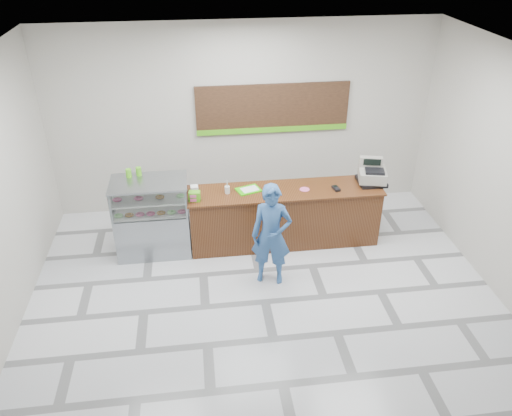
{
  "coord_description": "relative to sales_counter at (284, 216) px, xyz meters",
  "views": [
    {
      "loc": [
        -0.86,
        -5.62,
        5.0
      ],
      "look_at": [
        -0.02,
        0.9,
        1.1
      ],
      "focal_mm": 35.0,
      "sensor_mm": 36.0,
      "label": 1
    }
  ],
  "objects": [
    {
      "name": "floor",
      "position": [
        -0.55,
        -1.55,
        -0.52
      ],
      "size": [
        7.0,
        7.0,
        0.0
      ],
      "primitive_type": "plane",
      "color": "silver",
      "rests_on": "ground"
    },
    {
      "name": "back_wall",
      "position": [
        -0.55,
        1.45,
        1.23
      ],
      "size": [
        7.0,
        0.0,
        7.0
      ],
      "primitive_type": "plane",
      "rotation": [
        1.57,
        0.0,
        0.0
      ],
      "color": "#BBB7AC",
      "rests_on": "floor"
    },
    {
      "name": "ceiling",
      "position": [
        -0.55,
        -1.55,
        2.98
      ],
      "size": [
        7.0,
        7.0,
        0.0
      ],
      "primitive_type": "plane",
      "rotation": [
        3.14,
        0.0,
        0.0
      ],
      "color": "silver",
      "rests_on": "back_wall"
    },
    {
      "name": "sales_counter",
      "position": [
        0.0,
        0.0,
        0.0
      ],
      "size": [
        3.26,
        0.76,
        1.03
      ],
      "color": "#5A3017",
      "rests_on": "floor"
    },
    {
      "name": "display_case",
      "position": [
        -2.22,
        -0.0,
        0.16
      ],
      "size": [
        1.22,
        0.72,
        1.33
      ],
      "color": "gray",
      "rests_on": "floor"
    },
    {
      "name": "menu_board",
      "position": [
        -0.0,
        1.41,
        1.42
      ],
      "size": [
        2.8,
        0.06,
        0.9
      ],
      "color": "black",
      "rests_on": "back_wall"
    },
    {
      "name": "cash_register",
      "position": [
        1.5,
        0.06,
        0.67
      ],
      "size": [
        0.54,
        0.56,
        0.42
      ],
      "rotation": [
        0.0,
        0.0,
        -0.23
      ],
      "color": "black",
      "rests_on": "sales_counter"
    },
    {
      "name": "card_terminal",
      "position": [
        0.84,
        -0.1,
        0.53
      ],
      "size": [
        0.12,
        0.19,
        0.04
      ],
      "primitive_type": "cube",
      "rotation": [
        0.0,
        0.0,
        0.21
      ],
      "color": "black",
      "rests_on": "sales_counter"
    },
    {
      "name": "serving_tray",
      "position": [
        -0.61,
        0.06,
        0.52
      ],
      "size": [
        0.45,
        0.38,
        0.02
      ],
      "rotation": [
        0.0,
        0.0,
        0.32
      ],
      "color": "#32DB07",
      "rests_on": "sales_counter"
    },
    {
      "name": "napkin_box",
      "position": [
        -1.5,
        0.12,
        0.57
      ],
      "size": [
        0.13,
        0.13,
        0.11
      ],
      "primitive_type": "cube",
      "rotation": [
        0.0,
        0.0,
        0.06
      ],
      "color": "white",
      "rests_on": "sales_counter"
    },
    {
      "name": "straw_cup",
      "position": [
        -0.96,
        0.01,
        0.58
      ],
      "size": [
        0.08,
        0.08,
        0.13
      ],
      "primitive_type": "cylinder",
      "color": "silver",
      "rests_on": "sales_counter"
    },
    {
      "name": "promo_box",
      "position": [
        -1.5,
        -0.17,
        0.59
      ],
      "size": [
        0.2,
        0.14,
        0.16
      ],
      "primitive_type": "cube",
      "rotation": [
        0.0,
        0.0,
        -0.13
      ],
      "color": "#50B219",
      "rests_on": "sales_counter"
    },
    {
      "name": "donut_decal",
      "position": [
        0.32,
        -0.03,
        0.52
      ],
      "size": [
        0.17,
        0.17,
        0.0
      ],
      "primitive_type": "cylinder",
      "color": "#E05690",
      "rests_on": "sales_counter"
    },
    {
      "name": "green_cup_left",
      "position": [
        -2.53,
        0.2,
        0.88
      ],
      "size": [
        0.09,
        0.09,
        0.14
      ],
      "primitive_type": "cylinder",
      "color": "#50B219",
      "rests_on": "display_case"
    },
    {
      "name": "green_cup_right",
      "position": [
        -2.37,
        0.25,
        0.88
      ],
      "size": [
        0.09,
        0.09,
        0.14
      ],
      "primitive_type": "cylinder",
      "color": "#50B219",
      "rests_on": "display_case"
    },
    {
      "name": "customer",
      "position": [
        -0.39,
        -1.02,
        0.31
      ],
      "size": [
        0.68,
        0.53,
        1.66
      ],
      "primitive_type": "imported",
      "rotation": [
        0.0,
        0.0,
        -0.24
      ],
      "color": "#2F5894",
      "rests_on": "floor"
    }
  ]
}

